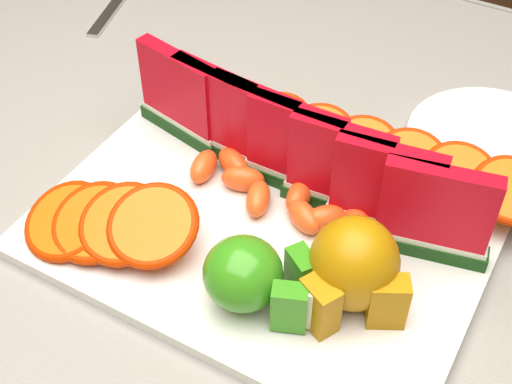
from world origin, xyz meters
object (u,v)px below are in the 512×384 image
object	(u,v)px
fork	(121,0)
apple_cluster	(252,276)
platter	(266,224)
pear_cluster	(354,268)
side_plate	(493,142)

from	to	relation	value
fork	apple_cluster	bearing A→B (deg)	-40.99
platter	pear_cluster	distance (m)	0.12
side_plate	pear_cluster	bearing A→B (deg)	-99.80
platter	apple_cluster	world-z (taller)	apple_cluster
apple_cluster	side_plate	xyz separation A→B (m)	(0.12, 0.31, -0.04)
platter	fork	size ratio (longest dim) A/B	2.07
apple_cluster	fork	bearing A→B (deg)	139.01
platter	apple_cluster	size ratio (longest dim) A/B	4.05
platter	apple_cluster	bearing A→B (deg)	-68.13
apple_cluster	fork	world-z (taller)	apple_cluster
pear_cluster	side_plate	distance (m)	0.27
apple_cluster	fork	xyz separation A→B (m)	(-0.41, 0.35, -0.04)
pear_cluster	apple_cluster	bearing A→B (deg)	-147.91
fork	pear_cluster	bearing A→B (deg)	-33.10
platter	apple_cluster	distance (m)	0.10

